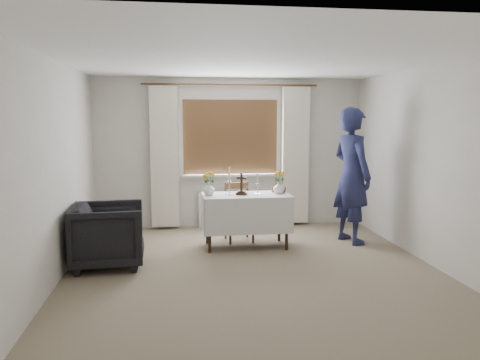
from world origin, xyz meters
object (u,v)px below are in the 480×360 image
Objects in this scene: person at (352,176)px; flower_vase_right at (279,188)px; flower_vase_left at (209,189)px; wooden_cross at (241,184)px; altar_table at (246,221)px; wooden_chair at (239,212)px; armchair at (108,235)px.

flower_vase_right is (-1.10, -0.04, -0.15)m from person.
person is 11.44× the size of flower_vase_left.
person reaches higher than wooden_cross.
wooden_chair is at bearing 99.03° from altar_table.
flower_vase_right is (2.31, 0.66, 0.45)m from armchair.
wooden_cross is at bearing -168.03° from altar_table.
armchair is 1.53m from flower_vase_left.
person reaches higher than wooden_chair.
wooden_cross is 0.46m from flower_vase_left.
flower_vase_left reaches higher than flower_vase_right.
altar_table is 1.94m from armchair.
wooden_chair reaches higher than armchair.
flower_vase_left is 1.01× the size of flower_vase_right.
person is 11.59× the size of flower_vase_right.
wooden_cross reaches higher than wooden_chair.
flower_vase_left is at bearing -150.90° from wooden_chair.
armchair is 2.77× the size of wooden_cross.
person is (1.58, 0.06, 0.62)m from altar_table.
wooden_chair is 0.71m from flower_vase_left.
flower_vase_left is (1.30, 0.65, 0.45)m from armchair.
person is (1.64, -0.28, 0.56)m from wooden_chair.
wooden_cross is (1.76, 0.62, 0.52)m from armchair.
flower_vase_right is at bearing 2.59° from altar_table.
wooden_chair is at bearing 149.29° from flower_vase_right.
flower_vase_right is (0.54, -0.32, 0.41)m from wooden_chair.
armchair is at bearing -156.69° from wooden_chair.
armchair is at bearing -140.84° from wooden_cross.
person is at bearing 22.22° from wooden_cross.
altar_table is at bearing 31.68° from wooden_cross.
armchair is (-1.78, -0.98, -0.04)m from wooden_chair.
wooden_chair is 5.01× the size of flower_vase_left.
wooden_cross reaches higher than altar_table.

